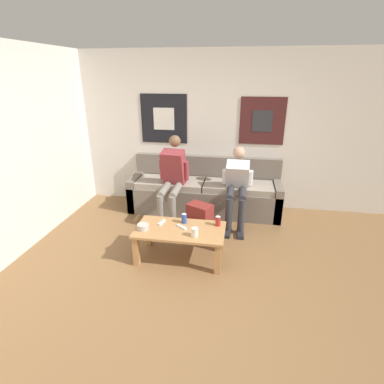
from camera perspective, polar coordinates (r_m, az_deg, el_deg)
name	(u,v)px	position (r m, az deg, el deg)	size (l,w,h in m)	color
ground_plane	(189,287)	(3.45, -0.58, -17.58)	(18.00, 18.00, 0.00)	brown
wall_back	(214,132)	(5.08, 4.12, 11.40)	(10.00, 0.07, 2.55)	silver
couch	(204,193)	(5.03, 2.39, -0.19)	(2.48, 0.70, 0.88)	#70665B
coffee_table	(180,234)	(3.72, -2.29, -8.01)	(1.09, 0.58, 0.41)	#B27F4C
person_seated_adult	(172,176)	(4.62, -3.78, 2.99)	(0.47, 0.92, 1.29)	gray
person_seated_teen	(237,184)	(4.55, 8.57, 1.60)	(0.47, 0.93, 1.14)	#2D2D33
backpack	(199,219)	(4.35, 1.41, -5.23)	(0.41, 0.36, 0.44)	maroon
ceramic_bowl	(143,226)	(3.69, -9.31, -6.50)	(0.14, 0.14, 0.07)	#B7B2A8
pillar_candle	(194,232)	(3.50, 0.45, -7.64)	(0.08, 0.08, 0.12)	silver
drink_can_blue	(184,218)	(3.79, -1.51, -5.05)	(0.07, 0.07, 0.12)	#28479E
drink_can_red	(218,221)	(3.74, 4.96, -5.52)	(0.07, 0.07, 0.12)	maroon
game_controller_near_left	(182,227)	(3.70, -1.95, -6.68)	(0.14, 0.11, 0.03)	white
game_controller_near_right	(162,222)	(3.82, -5.80, -5.78)	(0.07, 0.15, 0.03)	white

